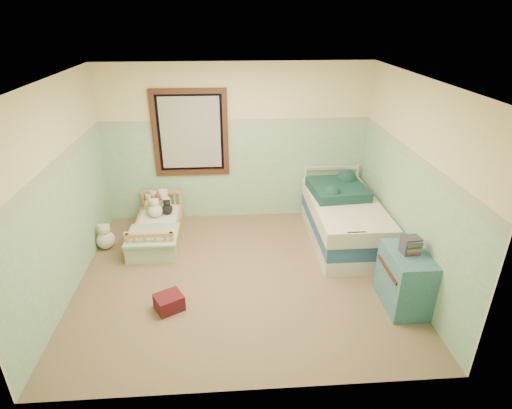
{
  "coord_description": "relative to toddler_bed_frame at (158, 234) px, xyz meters",
  "views": [
    {
      "loc": [
        -0.13,
        -4.49,
        3.18
      ],
      "look_at": [
        0.21,
        0.35,
        0.87
      ],
      "focal_mm": 28.88,
      "sensor_mm": 36.0,
      "label": 1
    }
  ],
  "objects": [
    {
      "name": "extra_plush_2",
      "position": [
        -0.04,
        0.19,
        0.31
      ],
      "size": [
        0.21,
        0.21,
        0.21
      ],
      "primitive_type": "sphere",
      "color": "silver",
      "rests_on": "toddler_mattress"
    },
    {
      "name": "extra_plush_5",
      "position": [
        0.07,
        0.43,
        0.3
      ],
      "size": [
        0.2,
        0.2,
        0.2
      ],
      "primitive_type": "sphere",
      "color": "#D5BB8B",
      "rests_on": "toddler_mattress"
    },
    {
      "name": "twin_bed_frame",
      "position": [
        2.78,
        -0.25,
        0.03
      ],
      "size": [
        0.92,
        1.84,
        0.22
      ],
      "primitive_type": "cube",
      "color": "silver",
      "rests_on": "floor"
    },
    {
      "name": "plush_bed_tan",
      "position": [
        -0.1,
        0.28,
        0.29
      ],
      "size": [
        0.17,
        0.17,
        0.17
      ],
      "primitive_type": "sphere",
      "color": "#D5BB8B",
      "rests_on": "toddler_mattress"
    },
    {
      "name": "teal_blanket",
      "position": [
        2.73,
        0.05,
        0.65
      ],
      "size": [
        0.85,
        0.89,
        0.14
      ],
      "primitive_type": "cube",
      "rotation": [
        0.0,
        0.0,
        0.08
      ],
      "color": "#0C332E",
      "rests_on": "twin_mattress"
    },
    {
      "name": "wainscot_mint",
      "position": [
        1.23,
        0.74,
        0.67
      ],
      "size": [
        4.2,
        0.01,
        1.5
      ],
      "primitive_type": "cube",
      "color": "#73AA85",
      "rests_on": "floor"
    },
    {
      "name": "plush_floor_tan",
      "position": [
        -0.3,
        -0.45,
        0.05
      ],
      "size": [
        0.27,
        0.27,
        0.27
      ],
      "primitive_type": "sphere",
      "color": "#D5BB8B",
      "rests_on": "floor"
    },
    {
      "name": "floor_book",
      "position": [
        0.33,
        -1.44,
        -0.07
      ],
      "size": [
        0.24,
        0.19,
        0.02
      ],
      "primitive_type": "cube",
      "rotation": [
        0.0,
        0.0,
        -0.01
      ],
      "color": "yellow",
      "rests_on": "floor"
    },
    {
      "name": "plush_bed_dark",
      "position": [
        0.13,
        0.28,
        0.29
      ],
      "size": [
        0.16,
        0.16,
        0.16
      ],
      "primitive_type": "sphere",
      "color": "black",
      "rests_on": "toddler_mattress"
    },
    {
      "name": "toddler_mattress",
      "position": [
        0.0,
        0.0,
        0.14
      ],
      "size": [
        0.59,
        1.24,
        0.12
      ],
      "primitive_type": "cube",
      "color": "white",
      "rests_on": "toddler_bed_frame"
    },
    {
      "name": "window_blinds",
      "position": [
        0.53,
        0.72,
        1.37
      ],
      "size": [
        0.92,
        0.01,
        1.12
      ],
      "primitive_type": "cube",
      "color": "#BABBB2",
      "rests_on": "window_frame"
    },
    {
      "name": "plush_floor_cream",
      "position": [
        -0.72,
        -0.2,
        0.05
      ],
      "size": [
        0.27,
        0.27,
        0.27
      ],
      "primitive_type": "sphere",
      "color": "beige",
      "rests_on": "floor"
    },
    {
      "name": "red_pillow",
      "position": [
        0.36,
        -1.65,
        0.01
      ],
      "size": [
        0.39,
        0.38,
        0.19
      ],
      "primitive_type": "cube",
      "rotation": [
        0.0,
        0.0,
        0.51
      ],
      "color": "maroon",
      "rests_on": "floor"
    },
    {
      "name": "extra_plush_1",
      "position": [
        -0.01,
        0.47,
        0.29
      ],
      "size": [
        0.18,
        0.18,
        0.18
      ],
      "primitive_type": "sphere",
      "color": "brown",
      "rests_on": "toddler_mattress"
    },
    {
      "name": "dresser",
      "position": [
        3.1,
        -1.75,
        0.27
      ],
      "size": [
        0.44,
        0.7,
        0.7
      ],
      "primitive_type": "cube",
      "color": "#385F69",
      "rests_on": "floor"
    },
    {
      "name": "wall_right",
      "position": [
        3.33,
        -1.05,
        1.17
      ],
      "size": [
        0.04,
        3.6,
        2.5
      ],
      "primitive_type": "cube",
      "color": "beige",
      "rests_on": "floor"
    },
    {
      "name": "wall_front",
      "position": [
        1.23,
        -2.85,
        1.17
      ],
      "size": [
        4.2,
        0.04,
        2.5
      ],
      "primitive_type": "cube",
      "color": "beige",
      "rests_on": "floor"
    },
    {
      "name": "floor",
      "position": [
        1.23,
        -1.05,
        -0.09
      ],
      "size": [
        4.2,
        3.6,
        0.02
      ],
      "primitive_type": "cube",
      "color": "brown",
      "rests_on": "ground"
    },
    {
      "name": "ceiling",
      "position": [
        1.23,
        -1.05,
        2.43
      ],
      "size": [
        4.2,
        3.6,
        0.02
      ],
      "primitive_type": "cube",
      "color": "beige",
      "rests_on": "wall_back"
    },
    {
      "name": "book_stack",
      "position": [
        3.1,
        -1.73,
        0.72
      ],
      "size": [
        0.21,
        0.17,
        0.2
      ],
      "primitive_type": "cube",
      "rotation": [
        0.0,
        0.0,
        0.11
      ],
      "color": "#43292D",
      "rests_on": "dresser"
    },
    {
      "name": "wall_left",
      "position": [
        -0.87,
        -1.05,
        1.17
      ],
      "size": [
        0.04,
        3.6,
        2.5
      ],
      "primitive_type": "cube",
      "color": "beige",
      "rests_on": "floor"
    },
    {
      "name": "plush_bed_white",
      "position": [
        0.05,
        0.5,
        0.32
      ],
      "size": [
        0.23,
        0.23,
        0.23
      ],
      "primitive_type": "sphere",
      "color": "silver",
      "rests_on": "toddler_mattress"
    },
    {
      "name": "twin_mattress",
      "position": [
        2.78,
        -0.25,
        0.47
      ],
      "size": [
        0.96,
        1.88,
        0.22
      ],
      "primitive_type": "cube",
      "color": "silver",
      "rests_on": "twin_boxspring"
    },
    {
      "name": "border_strip",
      "position": [
        1.23,
        0.74,
        1.49
      ],
      "size": [
        4.2,
        0.01,
        0.15
      ],
      "primitive_type": "cube",
      "color": "#4C6C54",
      "rests_on": "wall_back"
    },
    {
      "name": "patchwork_quilt",
      "position": [
        0.0,
        -0.4,
        0.22
      ],
      "size": [
        0.7,
        0.65,
        0.03
      ],
      "primitive_type": "cube",
      "color": "#6195B6",
      "rests_on": "toddler_mattress"
    },
    {
      "name": "extra_plush_3",
      "position": [
        -0.17,
        0.48,
        0.29
      ],
      "size": [
        0.17,
        0.17,
        0.17
      ],
      "primitive_type": "sphere",
      "color": "#D5BB8B",
      "rests_on": "toddler_mattress"
    },
    {
      "name": "twin_boxspring",
      "position": [
        2.78,
        -0.25,
        0.25
      ],
      "size": [
        0.92,
        1.84,
        0.22
      ],
      "primitive_type": "cube",
      "color": "navy",
      "rests_on": "twin_bed_frame"
    },
    {
      "name": "window_frame",
      "position": [
        0.53,
        0.71,
        1.37
      ],
      "size": [
        1.16,
        0.06,
        1.36
      ],
      "primitive_type": "cube",
      "color": "#3A1E13",
      "rests_on": "wall_back"
    },
    {
      "name": "wall_back",
      "position": [
        1.23,
        0.75,
        1.17
      ],
      "size": [
        4.2,
        0.04,
        2.5
      ],
      "primitive_type": "cube",
      "color": "beige",
      "rests_on": "floor"
    },
    {
      "name": "extra_plush_0",
      "position": [
        -0.1,
        0.53,
        0.3
      ],
      "size": [
        0.2,
        0.2,
        0.2
      ],
      "primitive_type": "sphere",
      "color": "#D5BB8B",
      "rests_on": "toddler_mattress"
    },
    {
      "name": "extra_plush_4",
      "position": [
        0.11,
        0.35,
        0.29
      ],
      "size": [
        0.18,
        0.18,
        0.18
      ],
      "primitive_type": "sphere",
      "color": "beige",
      "rests_on": "toddler_mattress"
    },
    {
      "name": "plush_bed_brown",
      "position": [
        -0.15,
        0.5,
        0.29
      ],
      "size": [
        0.18,
        0.18,
        0.18
      ],
      "primitive_type": "sphere",
      "color": "brown",
      "rests_on": "toddler_mattress"
    },
    {
      "name": "toddler_bed_frame",
      "position": [
        0.0,
        0.0,
        0.0
      ],
      "size": [
        0.65,
        1.3,
        0.17
      ],
      "primitive_type": "cube",
      "color": "tan",
      "rests_on": "floor"
    }
  ]
}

